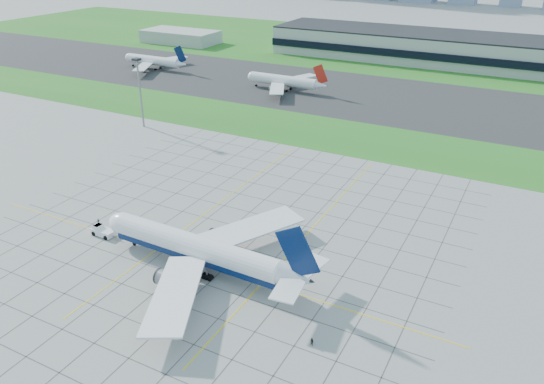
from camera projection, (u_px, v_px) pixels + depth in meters
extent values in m
plane|color=#999994|center=(197.00, 256.00, 120.21)|extent=(1400.00, 1400.00, 0.00)
cube|color=#25681D|center=(341.00, 136.00, 191.73)|extent=(700.00, 35.00, 0.04)
cube|color=#383838|center=(385.00, 98.00, 235.43)|extent=(700.00, 75.00, 0.04)
cube|color=#25681D|center=(439.00, 53.00, 322.86)|extent=(700.00, 145.00, 0.04)
cube|color=#474744|center=(76.00, 195.00, 148.21)|extent=(0.18, 130.00, 0.02)
cube|color=#474744|center=(98.00, 201.00, 144.86)|extent=(0.18, 130.00, 0.02)
cube|color=#474744|center=(120.00, 208.00, 141.52)|extent=(0.18, 130.00, 0.02)
cube|color=#474744|center=(143.00, 214.00, 138.18)|extent=(0.18, 130.00, 0.02)
cube|color=#474744|center=(168.00, 221.00, 134.83)|extent=(0.18, 130.00, 0.02)
cube|color=#474744|center=(194.00, 229.00, 131.49)|extent=(0.18, 130.00, 0.02)
cube|color=#474744|center=(221.00, 236.00, 128.15)|extent=(0.18, 130.00, 0.02)
cube|color=#474744|center=(250.00, 244.00, 124.80)|extent=(0.18, 130.00, 0.02)
cube|color=#474744|center=(280.00, 253.00, 121.46)|extent=(0.18, 130.00, 0.02)
cube|color=#474744|center=(312.00, 262.00, 118.12)|extent=(0.18, 130.00, 0.02)
cube|color=#474744|center=(346.00, 272.00, 114.77)|extent=(0.18, 130.00, 0.02)
cube|color=#474744|center=(382.00, 282.00, 111.43)|extent=(0.18, 130.00, 0.02)
cube|color=#474744|center=(420.00, 293.00, 108.09)|extent=(0.18, 130.00, 0.02)
cube|color=#474744|center=(59.00, 373.00, 88.41)|extent=(110.00, 0.18, 0.02)
cube|color=#474744|center=(94.00, 343.00, 94.77)|extent=(110.00, 0.18, 0.02)
cube|color=#474744|center=(125.00, 317.00, 101.13)|extent=(110.00, 0.18, 0.02)
cube|color=#474744|center=(152.00, 295.00, 107.48)|extent=(110.00, 0.18, 0.02)
cube|color=#474744|center=(176.00, 274.00, 113.84)|extent=(110.00, 0.18, 0.02)
cube|color=#474744|center=(197.00, 256.00, 120.20)|extent=(110.00, 0.18, 0.02)
cube|color=#474744|center=(217.00, 240.00, 126.56)|extent=(110.00, 0.18, 0.02)
cube|color=#474744|center=(234.00, 225.00, 132.92)|extent=(110.00, 0.18, 0.02)
cube|color=#474744|center=(250.00, 212.00, 139.27)|extent=(110.00, 0.18, 0.02)
cube|color=#474744|center=(264.00, 200.00, 145.63)|extent=(110.00, 0.18, 0.02)
cube|color=#474744|center=(278.00, 189.00, 151.99)|extent=(110.00, 0.18, 0.02)
cube|color=#474744|center=(290.00, 178.00, 158.35)|extent=(110.00, 0.18, 0.02)
cube|color=#474744|center=(301.00, 169.00, 164.71)|extent=(110.00, 0.18, 0.02)
cube|color=#474744|center=(312.00, 160.00, 171.07)|extent=(110.00, 0.18, 0.02)
cube|color=yellow|center=(192.00, 261.00, 118.61)|extent=(120.00, 0.25, 0.03)
cube|color=yellow|center=(210.00, 210.00, 140.27)|extent=(0.25, 100.00, 0.03)
cube|color=yellow|center=(306.00, 235.00, 128.57)|extent=(0.25, 100.00, 0.03)
cube|color=#B7B7B2|center=(506.00, 55.00, 282.98)|extent=(260.00, 42.00, 15.00)
cube|color=black|center=(501.00, 63.00, 266.12)|extent=(260.00, 1.00, 4.00)
cube|color=black|center=(509.00, 39.00, 279.51)|extent=(260.00, 42.00, 0.80)
cube|color=#B7B7B2|center=(181.00, 37.00, 352.21)|extent=(50.00, 25.00, 8.00)
cylinder|color=gray|center=(140.00, 94.00, 195.62)|extent=(0.70, 0.70, 25.00)
cube|color=black|center=(136.00, 59.00, 190.03)|extent=(2.50, 2.50, 0.80)
cylinder|color=white|center=(197.00, 247.00, 114.34)|extent=(41.30, 6.27, 5.37)
cube|color=#071C4A|center=(197.00, 254.00, 115.09)|extent=(41.29, 5.91, 1.43)
ellipsoid|color=white|center=(125.00, 224.00, 123.30)|extent=(8.71, 5.56, 5.37)
cube|color=black|center=(118.00, 221.00, 123.96)|extent=(2.03, 2.91, 0.54)
cone|color=white|center=(295.00, 277.00, 103.90)|extent=(7.27, 5.26, 5.10)
cube|color=#071C4A|center=(297.00, 252.00, 101.06)|extent=(9.77, 0.66, 11.43)
cube|color=white|center=(252.00, 228.00, 123.65)|extent=(18.65, 25.98, 0.87)
cube|color=white|center=(175.00, 293.00, 101.14)|extent=(17.83, 26.15, 0.87)
cylinder|color=slate|center=(222.00, 238.00, 122.91)|extent=(5.89, 3.53, 3.40)
cylinder|color=slate|center=(170.00, 280.00, 108.14)|extent=(5.89, 3.53, 3.40)
cylinder|color=gray|center=(134.00, 241.00, 124.02)|extent=(0.33, 0.33, 2.33)
cylinder|color=black|center=(134.00, 243.00, 124.32)|extent=(0.99, 0.47, 0.98)
cylinder|color=black|center=(222.00, 263.00, 116.59)|extent=(1.19, 1.10, 1.16)
cylinder|color=black|center=(207.00, 277.00, 112.09)|extent=(1.19, 1.10, 1.16)
cube|color=white|center=(103.00, 232.00, 128.27)|extent=(5.98, 2.89, 1.38)
cube|color=white|center=(98.00, 227.00, 128.52)|extent=(1.82, 2.21, 1.09)
cube|color=black|center=(98.00, 226.00, 128.44)|extent=(1.62, 2.01, 0.69)
cube|color=gray|center=(117.00, 237.00, 126.55)|extent=(2.96, 0.24, 0.18)
cylinder|color=black|center=(102.00, 229.00, 130.29)|extent=(1.10, 0.52, 1.09)
cylinder|color=black|center=(94.00, 234.00, 128.27)|extent=(1.10, 0.52, 1.09)
cylinder|color=black|center=(114.00, 233.00, 128.57)|extent=(1.10, 0.52, 1.09)
cylinder|color=black|center=(106.00, 238.00, 126.56)|extent=(1.10, 0.52, 1.09)
imported|color=black|center=(98.00, 222.00, 133.09)|extent=(0.67, 0.69, 1.60)
imported|color=black|center=(312.00, 342.00, 93.95)|extent=(0.95, 0.88, 1.57)
cylinder|color=white|center=(153.00, 61.00, 283.67)|extent=(32.73, 4.80, 4.80)
cube|color=#061741|center=(180.00, 54.00, 273.87)|extent=(7.46, 0.40, 9.15)
cube|color=white|center=(170.00, 59.00, 291.82)|extent=(13.89, 20.66, 0.40)
cube|color=white|center=(143.00, 67.00, 274.33)|extent=(13.89, 20.66, 0.40)
cylinder|color=black|center=(161.00, 68.00, 286.04)|extent=(1.00, 1.00, 1.00)
cylinder|color=black|center=(155.00, 69.00, 282.55)|extent=(1.00, 1.00, 1.00)
cylinder|color=white|center=(284.00, 81.00, 245.25)|extent=(32.88, 4.80, 4.80)
cube|color=#B51E14|center=(320.00, 74.00, 235.42)|extent=(7.46, 0.40, 9.15)
cube|color=white|center=(298.00, 78.00, 253.39)|extent=(13.89, 20.66, 0.40)
cube|color=white|center=(277.00, 88.00, 235.91)|extent=(13.89, 20.66, 0.40)
cylinder|color=black|center=(291.00, 89.00, 247.61)|extent=(1.00, 1.00, 1.00)
cylinder|color=black|center=(287.00, 91.00, 244.12)|extent=(1.00, 1.00, 1.00)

